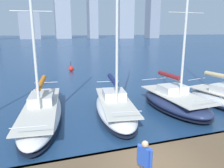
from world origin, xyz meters
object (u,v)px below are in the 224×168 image
Objects in this scene: person_blue_shirt at (144,159)px; sailboat_navy at (115,106)px; channel_buoy at (71,69)px; sailboat_orange at (41,111)px; sailboat_maroon at (175,100)px.

sailboat_navy is at bearing -101.92° from person_blue_shirt.
person_blue_shirt is 1.14× the size of channel_buoy.
sailboat_navy is 4.70m from sailboat_orange.
sailboat_navy is 1.19× the size of sailboat_orange.
sailboat_maroon is 18.35m from channel_buoy.
sailboat_maroon is at bearing 176.96° from sailboat_navy.
sailboat_orange is at bearing 76.20° from channel_buoy.
sailboat_navy reaches higher than channel_buoy.
channel_buoy is (4.99, -17.66, -0.30)m from sailboat_maroon.
person_blue_shirt reaches higher than channel_buoy.
sailboat_maroon is 0.85× the size of sailboat_navy.
sailboat_orange is 7.26× the size of channel_buoy.
sailboat_maroon is at bearing -129.71° from person_blue_shirt.
sailboat_maroon is 4.45m from sailboat_navy.
channel_buoy is (0.54, -17.42, -0.30)m from sailboat_navy.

